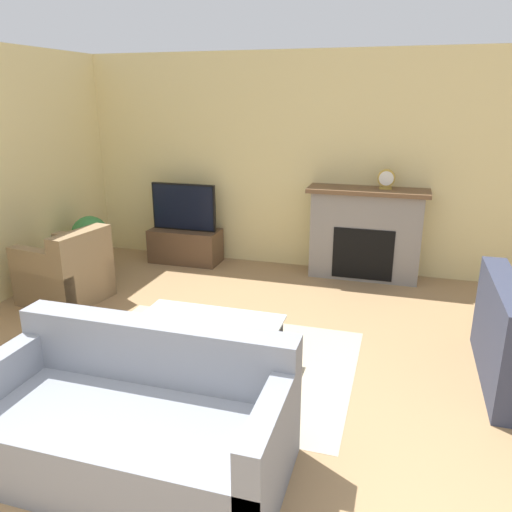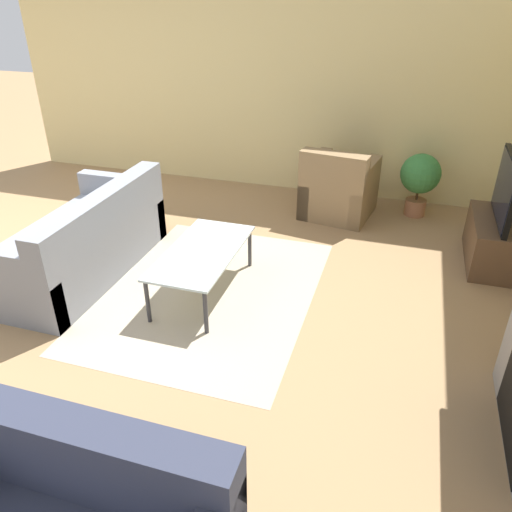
{
  "view_description": "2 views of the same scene",
  "coord_description": "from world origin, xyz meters",
  "px_view_note": "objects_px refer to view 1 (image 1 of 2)",
  "views": [
    {
      "loc": [
        1.18,
        -1.31,
        2.17
      ],
      "look_at": [
        -0.01,
        2.7,
        0.82
      ],
      "focal_mm": 35.0,
      "sensor_mm": 36.0,
      "label": 1
    },
    {
      "loc": [
        3.2,
        3.72,
        2.44
      ],
      "look_at": [
        0.29,
        2.82,
        0.76
      ],
      "focal_mm": 35.0,
      "sensor_mm": 36.0,
      "label": 2
    }
  ],
  "objects_px": {
    "couch_sectional": "(135,423)",
    "mantel_clock": "(386,179)",
    "tv": "(184,207)",
    "armchair_by_window": "(67,274)",
    "coffee_table": "(209,324)",
    "potted_plant": "(91,237)"
  },
  "relations": [
    {
      "from": "potted_plant",
      "to": "mantel_clock",
      "type": "distance_m",
      "value": 3.71
    },
    {
      "from": "coffee_table",
      "to": "tv",
      "type": "bearing_deg",
      "value": 118.2
    },
    {
      "from": "couch_sectional",
      "to": "armchair_by_window",
      "type": "xyz_separation_m",
      "value": [
        -2.02,
        2.09,
        0.01
      ]
    },
    {
      "from": "tv",
      "to": "coffee_table",
      "type": "distance_m",
      "value": 2.83
    },
    {
      "from": "armchair_by_window",
      "to": "coffee_table",
      "type": "distance_m",
      "value": 2.19
    },
    {
      "from": "tv",
      "to": "potted_plant",
      "type": "bearing_deg",
      "value": -142.74
    },
    {
      "from": "armchair_by_window",
      "to": "tv",
      "type": "bearing_deg",
      "value": 165.85
    },
    {
      "from": "tv",
      "to": "couch_sectional",
      "type": "height_order",
      "value": "tv"
    },
    {
      "from": "couch_sectional",
      "to": "mantel_clock",
      "type": "height_order",
      "value": "mantel_clock"
    },
    {
      "from": "couch_sectional",
      "to": "coffee_table",
      "type": "distance_m",
      "value": 1.23
    },
    {
      "from": "potted_plant",
      "to": "armchair_by_window",
      "type": "bearing_deg",
      "value": -72.38
    },
    {
      "from": "tv",
      "to": "potted_plant",
      "type": "height_order",
      "value": "tv"
    },
    {
      "from": "mantel_clock",
      "to": "couch_sectional",
      "type": "bearing_deg",
      "value": -107.94
    },
    {
      "from": "couch_sectional",
      "to": "mantel_clock",
      "type": "relative_size",
      "value": 7.97
    },
    {
      "from": "tv",
      "to": "mantel_clock",
      "type": "distance_m",
      "value": 2.61
    },
    {
      "from": "armchair_by_window",
      "to": "coffee_table",
      "type": "bearing_deg",
      "value": 75.63
    },
    {
      "from": "coffee_table",
      "to": "mantel_clock",
      "type": "xyz_separation_m",
      "value": [
        1.24,
        2.57,
        0.86
      ]
    },
    {
      "from": "coffee_table",
      "to": "mantel_clock",
      "type": "distance_m",
      "value": 2.98
    },
    {
      "from": "tv",
      "to": "mantel_clock",
      "type": "height_order",
      "value": "mantel_clock"
    },
    {
      "from": "couch_sectional",
      "to": "armchair_by_window",
      "type": "relative_size",
      "value": 2.13
    },
    {
      "from": "couch_sectional",
      "to": "armchair_by_window",
      "type": "bearing_deg",
      "value": 134.04
    },
    {
      "from": "potted_plant",
      "to": "mantel_clock",
      "type": "relative_size",
      "value": 3.14
    }
  ]
}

